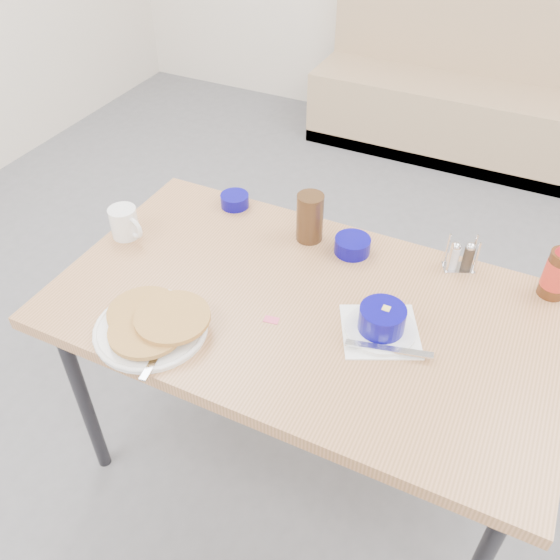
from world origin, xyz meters
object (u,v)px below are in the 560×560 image
at_px(pancake_plate, 153,324).
at_px(condiment_caddy, 461,258).
at_px(amber_tumbler, 310,217).
at_px(creamer_bowl, 235,200).
at_px(butter_bowl, 352,245).
at_px(grits_setting, 382,323).
at_px(dining_table, 305,320).
at_px(coffee_mug, 125,222).
at_px(syrup_bottle, 559,271).
at_px(booth_bench, 471,97).

distance_m(pancake_plate, condiment_caddy, 0.90).
height_order(amber_tumbler, condiment_caddy, amber_tumbler).
relative_size(creamer_bowl, butter_bowl, 0.87).
bearing_deg(grits_setting, dining_table, 176.90).
distance_m(coffee_mug, amber_tumbler, 0.58).
distance_m(amber_tumbler, condiment_caddy, 0.46).
relative_size(creamer_bowl, amber_tumbler, 0.61).
height_order(dining_table, pancake_plate, pancake_plate).
relative_size(pancake_plate, grits_setting, 1.08).
bearing_deg(grits_setting, amber_tumbler, 138.54).
xyz_separation_m(pancake_plate, coffee_mug, (-0.32, 0.31, 0.03)).
xyz_separation_m(dining_table, butter_bowl, (0.03, 0.28, 0.09)).
relative_size(coffee_mug, butter_bowl, 1.16).
height_order(grits_setting, butter_bowl, grits_setting).
height_order(grits_setting, syrup_bottle, syrup_bottle).
relative_size(dining_table, condiment_caddy, 12.77).
bearing_deg(butter_bowl, coffee_mug, -160.87).
distance_m(butter_bowl, amber_tumbler, 0.16).
xyz_separation_m(grits_setting, creamer_bowl, (-0.63, 0.35, -0.01)).
bearing_deg(dining_table, grits_setting, -3.10).
distance_m(coffee_mug, grits_setting, 0.86).
bearing_deg(butter_bowl, dining_table, -96.93).
relative_size(booth_bench, pancake_plate, 6.15).
relative_size(coffee_mug, grits_setting, 0.44).
bearing_deg(booth_bench, pancake_plate, -96.50).
relative_size(butter_bowl, amber_tumbler, 0.70).
height_order(booth_bench, syrup_bottle, booth_bench).
bearing_deg(dining_table, creamer_bowl, 140.42).
height_order(dining_table, creamer_bowl, creamer_bowl).
relative_size(grits_setting, syrup_bottle, 1.46).
xyz_separation_m(booth_bench, creamer_bowl, (-0.41, -2.19, 0.43)).
relative_size(condiment_caddy, syrup_bottle, 0.56).
xyz_separation_m(dining_table, pancake_plate, (-0.32, -0.27, 0.08)).
xyz_separation_m(dining_table, grits_setting, (0.22, -0.01, 0.10)).
height_order(amber_tumbler, syrup_bottle, syrup_bottle).
bearing_deg(coffee_mug, grits_setting, -3.72).
xyz_separation_m(pancake_plate, grits_setting, (0.54, 0.25, 0.01)).
relative_size(dining_table, coffee_mug, 11.03).
bearing_deg(grits_setting, booth_bench, 94.96).
xyz_separation_m(booth_bench, syrup_bottle, (0.60, -2.19, 0.49)).
xyz_separation_m(pancake_plate, syrup_bottle, (0.92, 0.61, 0.06)).
height_order(booth_bench, condiment_caddy, booth_bench).
height_order(dining_table, grits_setting, grits_setting).
distance_m(pancake_plate, butter_bowl, 0.65).
bearing_deg(dining_table, booth_bench, 90.00).
distance_m(dining_table, syrup_bottle, 0.71).
bearing_deg(coffee_mug, butter_bowl, 19.13).
bearing_deg(condiment_caddy, grits_setting, -133.38).
distance_m(booth_bench, dining_table, 2.56).
bearing_deg(syrup_bottle, pancake_plate, -146.73).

